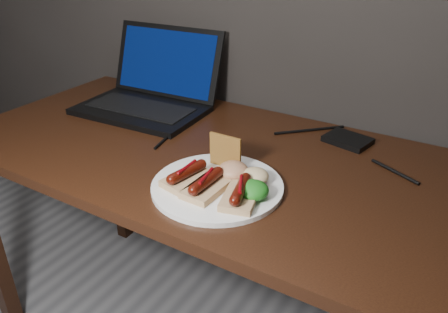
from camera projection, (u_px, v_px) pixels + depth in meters
desk at (202, 176)px, 1.24m from camera, size 1.40×0.70×0.75m
laptop at (150, 92)px, 1.45m from camera, size 0.43×0.36×0.25m
hard_drive at (348, 140)px, 1.23m from camera, size 0.14×0.11×0.02m
desk_cables at (231, 131)px, 1.29m from camera, size 1.00×0.41×0.01m
plate at (217, 186)px, 1.01m from camera, size 0.38×0.38×0.01m
bread_sausage_left at (187, 176)px, 1.01m from camera, size 0.09×0.13×0.04m
bread_sausage_center at (206, 185)px, 0.97m from camera, size 0.07×0.12×0.04m
bread_sausage_right at (240, 193)px, 0.94m from camera, size 0.10×0.13×0.04m
crispbread at (225, 151)px, 1.06m from camera, size 0.09×0.01×0.08m
salad_greens at (253, 190)px, 0.95m from camera, size 0.07×0.07×0.04m
salsa_mound at (233, 170)px, 1.02m from camera, size 0.07×0.07×0.04m
coleslaw_mound at (255, 176)px, 1.00m from camera, size 0.06×0.06×0.04m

